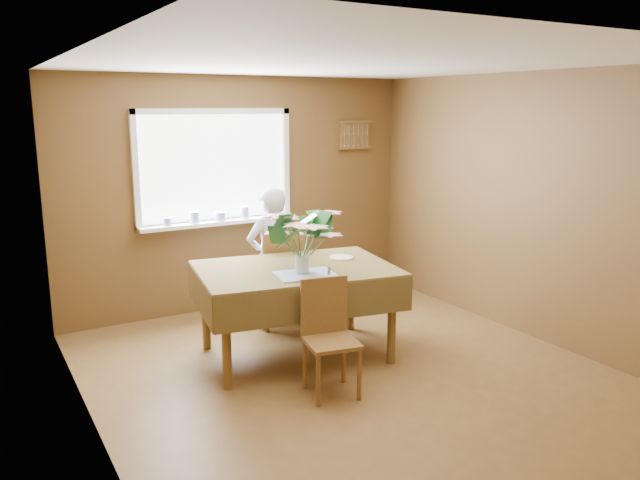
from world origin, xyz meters
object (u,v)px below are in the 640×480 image
dining_table (296,278)px  chair_near (328,331)px  chair_far (279,273)px  flower_bouquet (302,233)px  seated_woman (271,259)px

dining_table → chair_near: bearing=-88.7°
chair_far → flower_bouquet: size_ratio=1.71×
chair_far → seated_woman: 0.18m
dining_table → chair_far: 0.81m
seated_woman → flower_bouquet: size_ratio=2.36×
chair_far → flower_bouquet: flower_bouquet is taller
chair_near → flower_bouquet: 0.86m
chair_far → seated_woman: size_ratio=0.72×
chair_near → flower_bouquet: (0.07, 0.55, 0.66)m
chair_near → chair_far: bearing=88.8°
flower_bouquet → chair_near: bearing=-97.5°
dining_table → chair_near: size_ratio=2.08×
chair_near → seated_woman: bearing=92.0°
dining_table → seated_woman: seated_woman is taller
dining_table → seated_woman: size_ratio=1.30×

